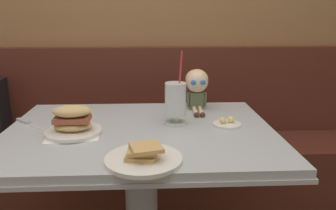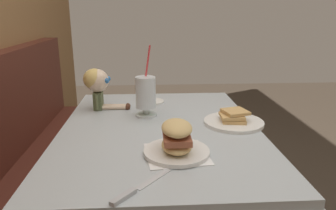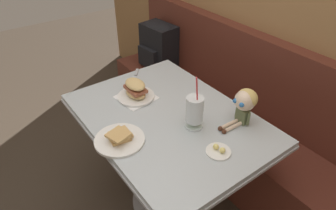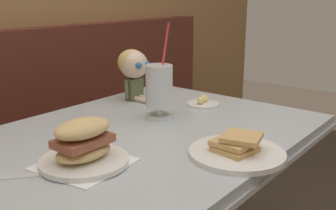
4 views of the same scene
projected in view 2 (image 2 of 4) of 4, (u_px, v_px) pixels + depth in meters
The scene contains 7 objects.
diner_table at pixel (160, 170), 1.37m from camera, with size 1.11×0.81×0.74m.
toast_plate at pixel (234, 120), 1.35m from camera, with size 0.25×0.25×0.06m.
milkshake_glass at pixel (146, 95), 1.43m from camera, with size 0.10×0.10×0.32m.
sandwich_plate at pixel (177, 141), 1.05m from camera, with size 0.22×0.22×0.12m.
butter_saucer at pixel (152, 101), 1.66m from camera, with size 0.12×0.12×0.04m.
butter_knife at pixel (133, 191), 0.84m from camera, with size 0.19×0.17×0.01m.
seated_doll at pixel (97, 83), 1.52m from camera, with size 0.12×0.22×0.20m.
Camera 2 is at (-1.23, 0.22, 1.20)m, focal length 34.28 mm.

